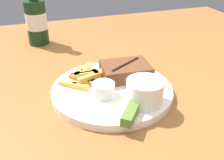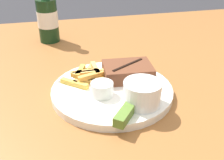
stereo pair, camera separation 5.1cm
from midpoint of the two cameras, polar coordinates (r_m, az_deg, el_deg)
dining_table at (r=0.67m, az=2.22°, el=-7.39°), size 1.52×1.32×0.73m
dinner_plate at (r=0.63m, az=2.33°, el=-2.36°), size 0.29×0.29×0.02m
steak_portion at (r=0.66m, az=5.63°, el=1.87°), size 0.13×0.10×0.04m
fries_pile at (r=0.65m, az=-2.43°, el=0.84°), size 0.14×0.12×0.02m
coleslaw_cup at (r=0.56m, az=9.22°, el=-2.66°), size 0.08×0.08×0.05m
dipping_sauce_cup at (r=0.59m, az=0.32°, el=-1.92°), size 0.05×0.05×0.03m
pickle_spear at (r=0.52m, az=5.39°, el=-7.27°), size 0.07×0.08×0.02m
fork_utensil at (r=0.64m, az=-4.31°, el=-0.77°), size 0.13×0.07×0.00m
beer_bottle at (r=0.95m, az=-12.34°, el=13.08°), size 0.07×0.07×0.24m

